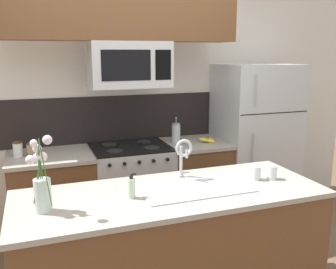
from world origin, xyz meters
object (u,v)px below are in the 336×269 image
object	(u,v)px
stove_range	(131,190)
spare_glass	(272,172)
microwave	(129,65)
dish_soap_bottle	(131,188)
sink_faucet	(183,153)
french_press	(176,133)
storage_jar_tall	(18,149)
refrigerator	(253,141)
flower_vase	(42,186)
banana_bunch	(208,140)
storage_jar_medium	(31,149)
drinking_glass	(256,173)

from	to	relation	value
stove_range	spare_glass	bearing A→B (deg)	-59.30
microwave	dish_soap_bottle	distance (m)	1.49
sink_faucet	dish_soap_bottle	xyz separation A→B (m)	(-0.45, -0.23, -0.13)
stove_range	sink_faucet	distance (m)	1.23
french_press	dish_soap_bottle	size ratio (longest dim) A/B	1.62
storage_jar_tall	french_press	distance (m)	1.54
microwave	storage_jar_tall	bearing A→B (deg)	176.78
refrigerator	flower_vase	xyz separation A→B (m)	(-2.28, -1.32, 0.22)
sink_faucet	banana_bunch	bearing A→B (deg)	55.33
storage_jar_medium	banana_bunch	size ratio (longest dim) A/B	0.64
microwave	dish_soap_bottle	size ratio (longest dim) A/B	4.51
microwave	sink_faucet	size ratio (longest dim) A/B	2.43
storage_jar_tall	banana_bunch	distance (m)	1.85
microwave	storage_jar_medium	world-z (taller)	microwave
sink_faucet	spare_glass	xyz separation A→B (m)	(0.62, -0.23, -0.15)
refrigerator	storage_jar_medium	distance (m)	2.34
drinking_glass	spare_glass	world-z (taller)	drinking_glass
dish_soap_bottle	flower_vase	size ratio (longest dim) A/B	0.35
storage_jar_tall	spare_glass	size ratio (longest dim) A/B	1.33
refrigerator	storage_jar_tall	world-z (taller)	refrigerator
french_press	drinking_glass	bearing A→B (deg)	-84.39
dish_soap_bottle	drinking_glass	distance (m)	0.95
microwave	refrigerator	size ratio (longest dim) A/B	0.44
dish_soap_bottle	refrigerator	bearing A→B (deg)	36.63
sink_faucet	drinking_glass	distance (m)	0.55
sink_faucet	dish_soap_bottle	size ratio (longest dim) A/B	1.85
dish_soap_bottle	microwave	bearing A→B (deg)	75.79
banana_bunch	french_press	size ratio (longest dim) A/B	0.72
refrigerator	flower_vase	size ratio (longest dim) A/B	3.57
storage_jar_tall	storage_jar_medium	bearing A→B (deg)	-14.61
spare_glass	flower_vase	xyz separation A→B (m)	(-1.61, -0.03, 0.11)
banana_bunch	storage_jar_medium	bearing A→B (deg)	177.77
banana_bunch	drinking_glass	world-z (taller)	drinking_glass
sink_faucet	flower_vase	world-z (taller)	flower_vase
refrigerator	dish_soap_bottle	size ratio (longest dim) A/B	10.33
microwave	spare_glass	distance (m)	1.64
microwave	spare_glass	xyz separation A→B (m)	(0.75, -1.25, -0.76)
stove_range	drinking_glass	bearing A→B (deg)	-62.91
microwave	french_press	xyz separation A→B (m)	(0.51, 0.08, -0.71)
stove_range	banana_bunch	world-z (taller)	banana_bunch
refrigerator	drinking_glass	distance (m)	1.49
french_press	flower_vase	xyz separation A→B (m)	(-1.36, -1.36, 0.06)
french_press	dish_soap_bottle	world-z (taller)	french_press
dish_soap_bottle	drinking_glass	bearing A→B (deg)	2.03
banana_bunch	french_press	world-z (taller)	french_press
refrigerator	french_press	bearing A→B (deg)	177.49
french_press	spare_glass	world-z (taller)	french_press
storage_jar_tall	banana_bunch	bearing A→B (deg)	-3.00
microwave	refrigerator	xyz separation A→B (m)	(1.42, 0.04, -0.86)
refrigerator	sink_faucet	xyz separation A→B (m)	(-1.29, -1.06, 0.26)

